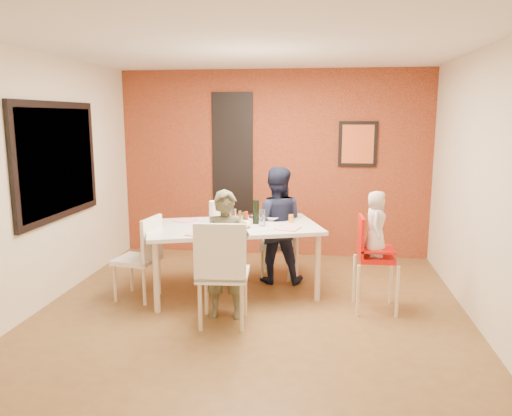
# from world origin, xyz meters

# --- Properties ---
(ground) EXTENTS (4.50, 4.50, 0.00)m
(ground) POSITION_xyz_m (0.00, 0.00, 0.00)
(ground) COLOR brown
(ground) RESTS_ON ground
(ceiling) EXTENTS (4.50, 4.50, 0.02)m
(ceiling) POSITION_xyz_m (0.00, 0.00, 2.70)
(ceiling) COLOR silver
(ceiling) RESTS_ON wall_back
(wall_back) EXTENTS (4.50, 0.02, 2.70)m
(wall_back) POSITION_xyz_m (0.00, 2.25, 1.35)
(wall_back) COLOR beige
(wall_back) RESTS_ON ground
(wall_front) EXTENTS (4.50, 0.02, 2.70)m
(wall_front) POSITION_xyz_m (0.00, -2.25, 1.35)
(wall_front) COLOR beige
(wall_front) RESTS_ON ground
(wall_left) EXTENTS (0.02, 4.50, 2.70)m
(wall_left) POSITION_xyz_m (-2.25, 0.00, 1.35)
(wall_left) COLOR beige
(wall_left) RESTS_ON ground
(wall_right) EXTENTS (0.02, 4.50, 2.70)m
(wall_right) POSITION_xyz_m (2.25, 0.00, 1.35)
(wall_right) COLOR beige
(wall_right) RESTS_ON ground
(brick_accent_wall) EXTENTS (4.50, 0.02, 2.70)m
(brick_accent_wall) POSITION_xyz_m (0.00, 2.23, 1.35)
(brick_accent_wall) COLOR maroon
(brick_accent_wall) RESTS_ON ground
(picture_window_frame) EXTENTS (0.05, 1.70, 1.30)m
(picture_window_frame) POSITION_xyz_m (-2.22, 0.20, 1.55)
(picture_window_frame) COLOR black
(picture_window_frame) RESTS_ON wall_left
(picture_window_pane) EXTENTS (0.02, 1.55, 1.15)m
(picture_window_pane) POSITION_xyz_m (-2.21, 0.20, 1.55)
(picture_window_pane) COLOR black
(picture_window_pane) RESTS_ON wall_left
(glassblock_strip) EXTENTS (0.55, 0.03, 1.70)m
(glassblock_strip) POSITION_xyz_m (-0.60, 2.21, 1.50)
(glassblock_strip) COLOR silver
(glassblock_strip) RESTS_ON wall_back
(glassblock_surround) EXTENTS (0.60, 0.03, 1.76)m
(glassblock_surround) POSITION_xyz_m (-0.60, 2.21, 1.50)
(glassblock_surround) COLOR black
(glassblock_surround) RESTS_ON wall_back
(art_print_frame) EXTENTS (0.54, 0.03, 0.64)m
(art_print_frame) POSITION_xyz_m (1.20, 2.21, 1.65)
(art_print_frame) COLOR black
(art_print_frame) RESTS_ON wall_back
(art_print_canvas) EXTENTS (0.44, 0.01, 0.54)m
(art_print_canvas) POSITION_xyz_m (1.20, 2.19, 1.65)
(art_print_canvas) COLOR orange
(art_print_canvas) RESTS_ON wall_back
(dining_table) EXTENTS (2.17, 1.63, 0.81)m
(dining_table) POSITION_xyz_m (-0.29, 0.50, 0.73)
(dining_table) COLOR silver
(dining_table) RESTS_ON ground
(chair_near) EXTENTS (0.53, 0.53, 1.06)m
(chair_near) POSITION_xyz_m (-0.23, -0.48, 0.59)
(chair_near) COLOR silver
(chair_near) RESTS_ON ground
(chair_far) EXTENTS (0.41, 0.41, 0.89)m
(chair_far) POSITION_xyz_m (0.16, 1.20, 0.50)
(chair_far) COLOR beige
(chair_far) RESTS_ON ground
(chair_left) EXTENTS (0.50, 0.50, 0.95)m
(chair_left) POSITION_xyz_m (-1.25, 0.16, 0.53)
(chair_left) COLOR white
(chair_left) RESTS_ON ground
(high_chair) EXTENTS (0.44, 0.44, 1.02)m
(high_chair) POSITION_xyz_m (1.24, 0.17, 0.61)
(high_chair) COLOR red
(high_chair) RESTS_ON ground
(child_near) EXTENTS (0.50, 0.34, 1.32)m
(child_near) POSITION_xyz_m (-0.24, -0.22, 0.66)
(child_near) COLOR #504F39
(child_near) RESTS_ON ground
(child_far) EXTENTS (0.72, 0.58, 1.44)m
(child_far) POSITION_xyz_m (0.16, 0.96, 0.72)
(child_far) COLOR black
(child_far) RESTS_ON ground
(toddler) EXTENTS (0.26, 0.36, 0.68)m
(toddler) POSITION_xyz_m (1.27, 0.17, 0.94)
(toddler) COLOR silver
(toddler) RESTS_ON high_chair
(plate_near_left) EXTENTS (0.27, 0.27, 0.01)m
(plate_near_left) POSITION_xyz_m (-0.57, -0.02, 0.81)
(plate_near_left) COLOR silver
(plate_near_left) RESTS_ON dining_table
(plate_far_mid) EXTENTS (0.30, 0.30, 0.01)m
(plate_far_mid) POSITION_xyz_m (-0.37, 0.84, 0.81)
(plate_far_mid) COLOR silver
(plate_far_mid) RESTS_ON dining_table
(plate_near_right) EXTENTS (0.30, 0.30, 0.01)m
(plate_near_right) POSITION_xyz_m (0.35, 0.39, 0.81)
(plate_near_right) COLOR white
(plate_near_right) RESTS_ON dining_table
(plate_far_left) EXTENTS (0.27, 0.27, 0.01)m
(plate_far_left) POSITION_xyz_m (-0.90, 0.65, 0.81)
(plate_far_left) COLOR white
(plate_far_left) RESTS_ON dining_table
(salad_bowl_a) EXTENTS (0.29, 0.29, 0.06)m
(salad_bowl_a) POSITION_xyz_m (-0.19, 0.40, 0.83)
(salad_bowl_a) COLOR white
(salad_bowl_a) RESTS_ON dining_table
(salad_bowl_b) EXTENTS (0.27, 0.27, 0.05)m
(salad_bowl_b) POSITION_xyz_m (0.13, 0.84, 0.83)
(salad_bowl_b) COLOR white
(salad_bowl_b) RESTS_ON dining_table
(wine_bottle) EXTENTS (0.07, 0.07, 0.28)m
(wine_bottle) POSITION_xyz_m (-0.04, 0.61, 0.95)
(wine_bottle) COLOR black
(wine_bottle) RESTS_ON dining_table
(wine_glass_a) EXTENTS (0.08, 0.08, 0.22)m
(wine_glass_a) POSITION_xyz_m (-0.26, 0.33, 0.92)
(wine_glass_a) COLOR white
(wine_glass_a) RESTS_ON dining_table
(wine_glass_b) EXTENTS (0.07, 0.07, 0.19)m
(wine_glass_b) POSITION_xyz_m (0.05, 0.51, 0.90)
(wine_glass_b) COLOR white
(wine_glass_b) RESTS_ON dining_table
(paper_towel_roll) EXTENTS (0.13, 0.13, 0.29)m
(paper_towel_roll) POSITION_xyz_m (-0.49, 0.44, 0.95)
(paper_towel_roll) COLOR white
(paper_towel_roll) RESTS_ON dining_table
(condiment_red) EXTENTS (0.04, 0.04, 0.15)m
(condiment_red) POSITION_xyz_m (-0.15, 0.57, 0.88)
(condiment_red) COLOR red
(condiment_red) RESTS_ON dining_table
(condiment_green) EXTENTS (0.03, 0.03, 0.13)m
(condiment_green) POSITION_xyz_m (-0.19, 0.62, 0.87)
(condiment_green) COLOR #366D24
(condiment_green) RESTS_ON dining_table
(condiment_brown) EXTENTS (0.04, 0.04, 0.15)m
(condiment_brown) POSITION_xyz_m (-0.23, 0.59, 0.88)
(condiment_brown) COLOR brown
(condiment_brown) RESTS_ON dining_table
(sippy_cup) EXTENTS (0.06, 0.06, 0.10)m
(sippy_cup) POSITION_xyz_m (0.36, 0.72, 0.85)
(sippy_cup) COLOR orange
(sippy_cup) RESTS_ON dining_table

